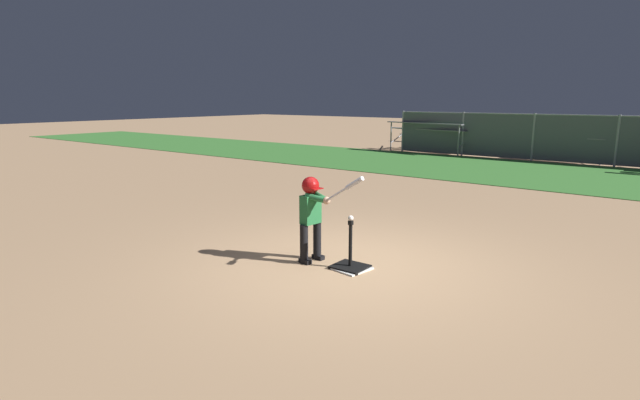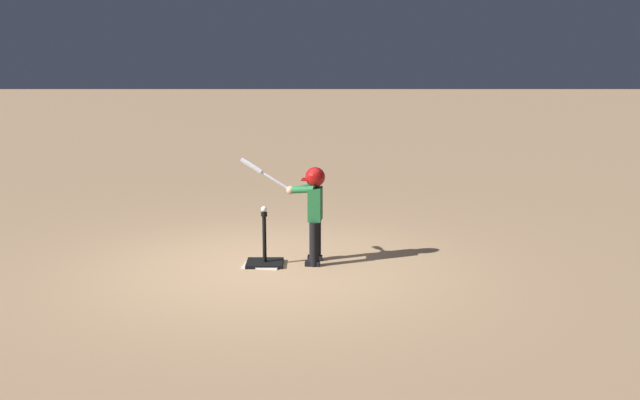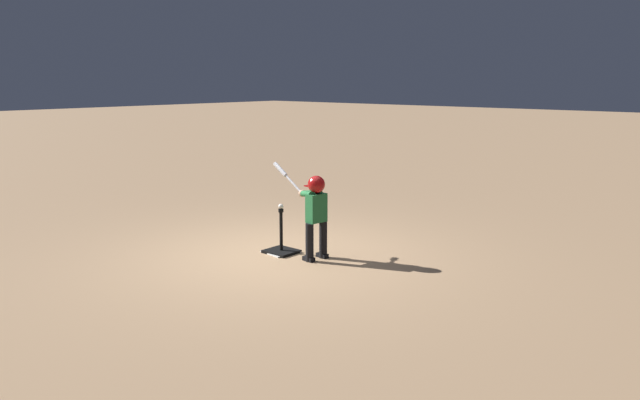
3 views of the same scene
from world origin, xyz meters
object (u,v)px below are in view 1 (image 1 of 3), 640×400
at_px(batter_child, 312,208).
at_px(bleachers_far_left, 438,137).
at_px(baseball, 351,218).
at_px(bleachers_far_right, 568,148).
at_px(batting_tee, 350,262).

xyz_separation_m(batter_child, bleachers_far_left, (-4.89, 14.82, -0.15)).
relative_size(batter_child, bleachers_far_left, 0.34).
relative_size(batter_child, baseball, 17.71).
xyz_separation_m(bleachers_far_left, bleachers_far_right, (5.13, 0.01, -0.18)).
height_order(batting_tee, baseball, baseball).
bearing_deg(batter_child, bleachers_far_left, 108.26).
bearing_deg(batting_tee, bleachers_far_left, 110.37).
distance_m(batter_child, bleachers_far_right, 14.84).
bearing_deg(bleachers_far_left, batter_child, -71.74).
distance_m(batting_tee, bleachers_far_left, 15.74).
bearing_deg(bleachers_far_right, batting_tee, -88.66).
bearing_deg(baseball, bleachers_far_right, 91.34).
bearing_deg(baseball, batting_tee, 0.00).
xyz_separation_m(batter_child, bleachers_far_right, (0.24, 14.84, -0.32)).
distance_m(batting_tee, bleachers_far_right, 14.77).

